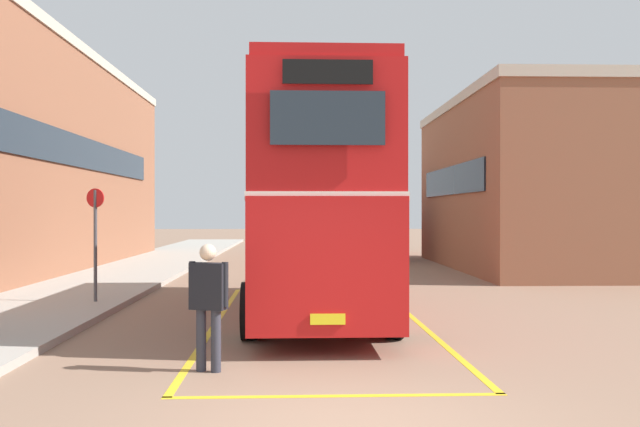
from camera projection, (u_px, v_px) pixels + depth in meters
name	position (u px, v px, depth m)	size (l,w,h in m)	color
ground_plane	(314.00, 284.00, 21.82)	(135.60, 135.60, 0.00)	#846651
sidewalk_left	(120.00, 275.00, 24.01)	(4.00, 57.60, 0.14)	#A39E93
depot_building_right	(547.00, 184.00, 27.84)	(7.68, 13.41, 6.58)	brown
double_decker_bus	(316.00, 198.00, 15.33)	(2.86, 9.77, 4.75)	black
single_deck_bus	(355.00, 223.00, 35.26)	(3.31, 9.62, 3.02)	black
pedestrian_boarding	(208.00, 297.00, 9.85)	(0.56, 0.37, 1.77)	#2D2D38
bus_stop_sign	(95.00, 233.00, 16.41)	(0.43, 0.15, 2.61)	#4C4C51
bay_marking_yellow	(319.00, 328.00, 13.49)	(4.26, 11.77, 0.01)	gold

